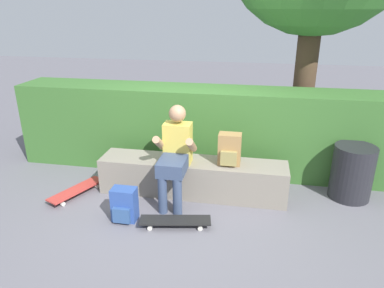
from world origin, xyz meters
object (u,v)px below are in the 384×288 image
(bench_main, at_px, (193,177))
(backpack_on_ground, at_px, (124,205))
(skateboard_near_person, at_px, (175,221))
(backpack_on_bench, at_px, (230,150))
(person_skater, at_px, (175,152))
(skateboard_beside_bench, at_px, (77,190))
(trash_bin, at_px, (352,172))

(bench_main, distance_m, backpack_on_ground, 1.01)
(skateboard_near_person, xyz_separation_m, backpack_on_ground, (-0.61, 0.03, 0.12))
(skateboard_near_person, height_order, backpack_on_bench, backpack_on_bench)
(person_skater, height_order, skateboard_beside_bench, person_skater)
(bench_main, xyz_separation_m, person_skater, (-0.17, -0.22, 0.43))
(bench_main, relative_size, trash_bin, 3.44)
(skateboard_beside_bench, xyz_separation_m, backpack_on_ground, (0.83, -0.43, 0.12))
(person_skater, height_order, backpack_on_bench, person_skater)
(bench_main, bearing_deg, skateboard_near_person, -93.79)
(person_skater, distance_m, backpack_on_bench, 0.68)
(person_skater, height_order, trash_bin, person_skater)
(skateboard_near_person, bearing_deg, person_skater, 102.00)
(skateboard_beside_bench, relative_size, backpack_on_ground, 2.03)
(bench_main, height_order, skateboard_near_person, bench_main)
(person_skater, height_order, skateboard_near_person, person_skater)
(skateboard_near_person, distance_m, backpack_on_bench, 1.11)
(person_skater, xyz_separation_m, skateboard_beside_bench, (-1.31, -0.12, -0.59))
(backpack_on_bench, bearing_deg, trash_bin, 10.35)
(backpack_on_bench, xyz_separation_m, backpack_on_ground, (-1.13, -0.76, -0.47))
(skateboard_near_person, relative_size, backpack_on_ground, 2.06)
(bench_main, height_order, backpack_on_bench, backpack_on_bench)
(person_skater, bearing_deg, skateboard_beside_bench, -174.99)
(person_skater, distance_m, backpack_on_ground, 0.87)
(skateboard_beside_bench, xyz_separation_m, backpack_on_bench, (1.96, 0.32, 0.59))
(bench_main, relative_size, skateboard_beside_bench, 2.98)
(skateboard_beside_bench, bearing_deg, trash_bin, 9.81)
(bench_main, relative_size, backpack_on_ground, 6.05)
(skateboard_beside_bench, height_order, backpack_on_bench, backpack_on_bench)
(skateboard_beside_bench, bearing_deg, person_skater, 5.01)
(skateboard_beside_bench, bearing_deg, skateboard_near_person, -17.79)
(skateboard_near_person, distance_m, skateboard_beside_bench, 1.51)
(bench_main, xyz_separation_m, backpack_on_bench, (0.47, -0.01, 0.43))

